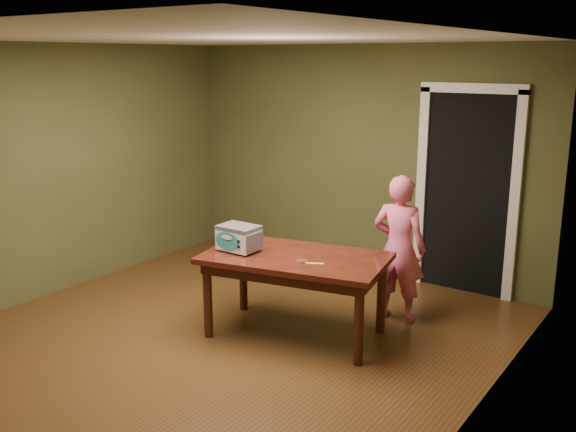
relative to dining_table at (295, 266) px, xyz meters
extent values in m
plane|color=#523317|center=(-0.47, -0.51, -0.65)|extent=(5.00, 5.00, 0.00)
cube|color=#4E522B|center=(-0.47, 1.99, 0.65)|extent=(4.50, 0.02, 2.60)
cube|color=#4E522B|center=(-2.72, -0.51, 0.65)|extent=(0.02, 5.00, 2.60)
cube|color=#4E522B|center=(1.78, -0.51, 0.65)|extent=(0.02, 5.00, 2.60)
cube|color=white|center=(-0.47, -0.51, 1.95)|extent=(4.50, 5.00, 0.02)
cube|color=black|center=(0.83, 2.29, 0.40)|extent=(0.90, 0.60, 2.10)
cube|color=black|center=(0.83, 1.97, 0.40)|extent=(0.90, 0.02, 2.10)
cube|color=white|center=(0.33, 1.96, 0.40)|extent=(0.10, 0.06, 2.20)
cube|color=white|center=(1.33, 1.96, 0.40)|extent=(0.10, 0.06, 2.20)
cube|color=white|center=(0.83, 1.96, 1.50)|extent=(1.10, 0.06, 0.10)
cube|color=#330F0B|center=(0.00, 0.00, 0.07)|extent=(1.75, 1.21, 0.05)
cube|color=#35160D|center=(0.00, 0.00, 0.00)|extent=(1.61, 1.07, 0.10)
cylinder|color=#35160D|center=(-0.61, -0.49, -0.30)|extent=(0.08, 0.08, 0.70)
cylinder|color=#35160D|center=(-0.76, 0.20, -0.30)|extent=(0.08, 0.08, 0.70)
cylinder|color=#35160D|center=(0.76, -0.20, -0.30)|extent=(0.08, 0.08, 0.70)
cylinder|color=#35160D|center=(0.61, 0.49, -0.30)|extent=(0.08, 0.08, 0.70)
cylinder|color=#4C4F54|center=(-0.64, -0.27, 0.11)|extent=(0.02, 0.02, 0.01)
cylinder|color=#4C4F54|center=(-0.64, -0.08, 0.11)|extent=(0.02, 0.02, 0.01)
cylinder|color=#4C4F54|center=(-0.35, -0.27, 0.11)|extent=(0.02, 0.02, 0.01)
cylinder|color=#4C4F54|center=(-0.35, -0.08, 0.11)|extent=(0.02, 0.02, 0.01)
cube|color=white|center=(-0.50, -0.17, 0.21)|extent=(0.35, 0.25, 0.20)
cube|color=#4C4F54|center=(-0.50, -0.17, 0.32)|extent=(0.36, 0.26, 0.03)
cube|color=#4C4F54|center=(-0.68, -0.17, 0.21)|extent=(0.02, 0.22, 0.15)
cube|color=#4C4F54|center=(-0.32, -0.18, 0.21)|extent=(0.02, 0.22, 0.15)
ellipsoid|color=teal|center=(-0.53, -0.30, 0.21)|extent=(0.27, 0.01, 0.17)
cylinder|color=black|center=(-0.39, -0.30, 0.24)|extent=(0.02, 0.01, 0.02)
cylinder|color=black|center=(-0.39, -0.30, 0.19)|extent=(0.02, 0.01, 0.02)
cylinder|color=silver|center=(0.16, -0.14, 0.11)|extent=(0.10, 0.10, 0.02)
cylinder|color=#432716|center=(0.16, -0.14, 0.12)|extent=(0.09, 0.09, 0.01)
cube|color=#E7E264|center=(0.26, -0.12, 0.10)|extent=(0.17, 0.11, 0.01)
imported|color=#EC618A|center=(0.59, 0.86, 0.05)|extent=(0.55, 0.39, 1.41)
camera|label=1|loc=(3.03, -4.48, 1.80)|focal=40.00mm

